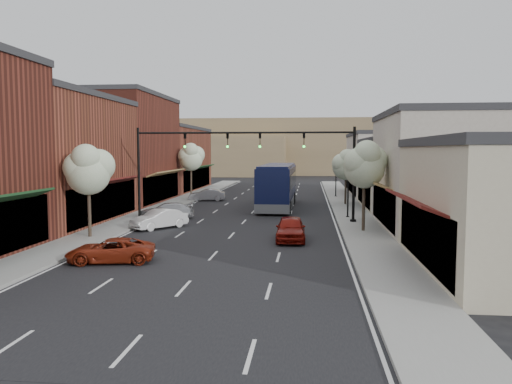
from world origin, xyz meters
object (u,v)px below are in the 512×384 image
(tree_left_far, at_px, (191,157))
(parked_car_a, at_px, (111,250))
(coach_bus, at_px, (278,185))
(signal_mast_right, at_px, (321,160))
(tree_left_near, at_px, (89,169))
(red_hatchback, at_px, (291,229))
(tree_right_far, at_px, (346,164))
(parked_car_c, at_px, (167,211))
(signal_mast_left, at_px, (169,160))
(lamp_post_far, at_px, (336,171))
(parked_car_b, at_px, (159,219))
(tree_right_near, at_px, (365,164))
(lamp_post_near, at_px, (348,180))
(parked_car_e, at_px, (207,195))

(tree_left_far, xyz_separation_m, parked_car_a, (3.69, -31.91, -4.03))
(coach_bus, relative_size, parked_car_a, 3.18)
(signal_mast_right, bearing_deg, tree_left_near, -149.86)
(tree_left_far, bearing_deg, coach_bus, -39.13)
(coach_bus, distance_m, red_hatchback, 17.14)
(tree_right_far, height_order, red_hatchback, tree_right_far)
(tree_left_near, bearing_deg, parked_car_c, 77.28)
(signal_mast_left, xyz_separation_m, tree_left_far, (-2.63, 17.95, -0.02))
(lamp_post_far, bearing_deg, tree_right_far, -86.12)
(parked_car_a, height_order, parked_car_b, parked_car_b)
(tree_right_far, bearing_deg, tree_left_near, -129.69)
(tree_right_near, distance_m, coach_bus, 15.34)
(lamp_post_near, xyz_separation_m, parked_car_a, (-12.37, -16.46, -2.43))
(signal_mast_right, height_order, lamp_post_near, signal_mast_right)
(signal_mast_left, xyz_separation_m, red_hatchback, (9.35, -7.32, -3.90))
(signal_mast_left, distance_m, lamp_post_near, 13.75)
(lamp_post_near, relative_size, red_hatchback, 1.05)
(signal_mast_right, xyz_separation_m, coach_bus, (-3.71, 9.67, -2.55))
(tree_right_far, xyz_separation_m, tree_left_far, (-16.60, 6.00, 0.61))
(red_hatchback, bearing_deg, tree_left_far, 113.81)
(tree_left_far, bearing_deg, parked_car_c, -83.07)
(lamp_post_near, height_order, parked_car_a, lamp_post_near)
(lamp_post_near, bearing_deg, tree_right_near, -85.23)
(signal_mast_right, xyz_separation_m, tree_left_far, (-13.87, 17.95, -0.02))
(signal_mast_right, bearing_deg, tree_left_far, 127.71)
(coach_bus, height_order, parked_car_a, coach_bus)
(parked_car_a, height_order, parked_car_c, parked_car_c)
(tree_left_far, xyz_separation_m, parked_car_c, (2.05, -16.90, -3.98))
(signal_mast_right, height_order, tree_left_near, signal_mast_right)
(coach_bus, xyz_separation_m, red_hatchback, (1.82, -16.99, -1.35))
(parked_car_a, bearing_deg, signal_mast_right, 133.00)
(tree_left_near, height_order, parked_car_c, tree_left_near)
(parked_car_e, bearing_deg, lamp_post_far, 101.46)
(tree_right_far, height_order, coach_bus, tree_right_far)
(parked_car_c, bearing_deg, parked_car_b, 2.25)
(red_hatchback, distance_m, parked_car_e, 24.23)
(red_hatchback, distance_m, parked_car_c, 12.99)
(parked_car_c, bearing_deg, parked_car_a, -2.01)
(tree_left_near, relative_size, parked_car_a, 1.38)
(lamp_post_near, bearing_deg, parked_car_a, -126.91)
(signal_mast_right, xyz_separation_m, lamp_post_far, (2.18, 20.00, -1.62))
(tree_left_near, bearing_deg, red_hatchback, 3.50)
(parked_car_b, bearing_deg, tree_left_far, 134.98)
(lamp_post_far, height_order, red_hatchback, lamp_post_far)
(coach_bus, bearing_deg, parked_car_c, -132.55)
(tree_right_far, xyz_separation_m, lamp_post_near, (-0.55, -9.44, -0.99))
(parked_car_a, bearing_deg, tree_left_far, 175.71)
(lamp_post_far, distance_m, parked_car_c, 23.69)
(tree_right_near, relative_size, parked_car_a, 1.44)
(signal_mast_left, distance_m, parked_car_c, 4.17)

